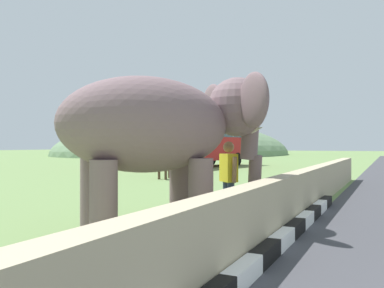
{
  "coord_description": "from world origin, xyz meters",
  "views": [
    {
      "loc": [
        -3.27,
        2.61,
        1.58
      ],
      "look_at": [
        3.22,
        5.88,
        1.6
      ],
      "focal_mm": 37.15,
      "sensor_mm": 36.0,
      "label": 1
    }
  ],
  "objects_px": {
    "cow_near": "(168,160)",
    "bus_red": "(202,138)",
    "person_handler": "(229,177)",
    "elephant": "(166,128)"
  },
  "relations": [
    {
      "from": "cow_near",
      "to": "bus_red",
      "type": "bearing_deg",
      "value": 16.25
    },
    {
      "from": "person_handler",
      "to": "cow_near",
      "type": "xyz_separation_m",
      "value": [
        8.44,
        6.36,
        -0.06
      ]
    },
    {
      "from": "elephant",
      "to": "cow_near",
      "type": "relative_size",
      "value": 2.07
    },
    {
      "from": "person_handler",
      "to": "bus_red",
      "type": "xyz_separation_m",
      "value": [
        17.98,
        9.14,
        1.16
      ]
    },
    {
      "from": "elephant",
      "to": "cow_near",
      "type": "bearing_deg",
      "value": 29.97
    },
    {
      "from": "elephant",
      "to": "bus_red",
      "type": "bearing_deg",
      "value": 23.61
    },
    {
      "from": "person_handler",
      "to": "cow_near",
      "type": "relative_size",
      "value": 0.88
    },
    {
      "from": "bus_red",
      "to": "cow_near",
      "type": "relative_size",
      "value": 5.17
    },
    {
      "from": "cow_near",
      "to": "elephant",
      "type": "bearing_deg",
      "value": -150.03
    },
    {
      "from": "elephant",
      "to": "cow_near",
      "type": "xyz_separation_m",
      "value": [
        9.96,
        5.74,
        -1.03
      ]
    }
  ]
}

